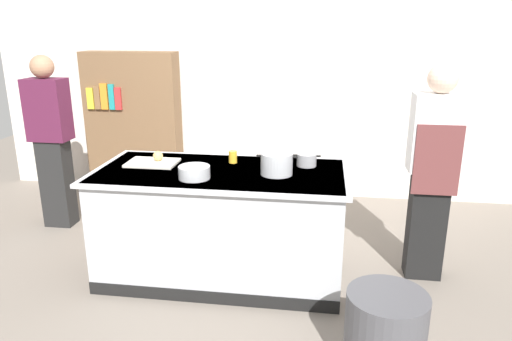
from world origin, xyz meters
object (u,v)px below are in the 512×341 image
object	(u,v)px
sauce_pan	(307,160)
person_chef	(433,169)
trash_bin	(385,335)
person_guest	(51,139)
bookshelf	(134,125)
onion	(158,156)
mixing_bowl	(194,172)
stock_pot	(277,164)
juice_cup	(233,157)

from	to	relation	value
sauce_pan	person_chef	bearing A→B (deg)	-0.50
trash_bin	person_guest	size ratio (longest dim) A/B	0.31
trash_bin	bookshelf	size ratio (longest dim) A/B	0.31
onion	mixing_bowl	distance (m)	0.53
stock_pot	person_guest	xyz separation A→B (m)	(-2.32, 0.80, -0.07)
trash_bin	person_chef	distance (m)	1.47
person_chef	mixing_bowl	bearing A→B (deg)	117.52
onion	person_chef	world-z (taller)	person_chef
mixing_bowl	juice_cup	distance (m)	0.49
trash_bin	person_chef	world-z (taller)	person_chef
person_guest	trash_bin	bearing A→B (deg)	48.54
stock_pot	bookshelf	world-z (taller)	bookshelf
sauce_pan	bookshelf	world-z (taller)	bookshelf
sauce_pan	person_chef	distance (m)	0.98
sauce_pan	person_guest	xyz separation A→B (m)	(-2.53, 0.54, -0.04)
sauce_pan	trash_bin	size ratio (longest dim) A/B	0.42
juice_cup	onion	bearing A→B (deg)	-170.68
person_guest	bookshelf	xyz separation A→B (m)	(0.43, 1.03, -0.06)
sauce_pan	bookshelf	distance (m)	2.63
stock_pot	bookshelf	bearing A→B (deg)	135.85
stock_pot	bookshelf	size ratio (longest dim) A/B	0.18
mixing_bowl	bookshelf	size ratio (longest dim) A/B	0.14
mixing_bowl	trash_bin	bearing A→B (deg)	-31.02
juice_cup	person_guest	size ratio (longest dim) A/B	0.06
stock_pot	mixing_bowl	xyz separation A→B (m)	(-0.59, -0.19, -0.04)
sauce_pan	mixing_bowl	size ratio (longest dim) A/B	0.95
mixing_bowl	trash_bin	distance (m)	1.70
juice_cup	person_guest	world-z (taller)	person_guest
sauce_pan	mixing_bowl	bearing A→B (deg)	-151.27
trash_bin	person_guest	distance (m)	3.60
juice_cup	bookshelf	xyz separation A→B (m)	(-1.50, 1.57, -0.10)
stock_pot	trash_bin	size ratio (longest dim) A/B	0.59
mixing_bowl	trash_bin	world-z (taller)	mixing_bowl
onion	bookshelf	bearing A→B (deg)	118.17
juice_cup	person_chef	world-z (taller)	person_chef
mixing_bowl	juice_cup	xyz separation A→B (m)	(0.20, 0.45, 0.00)
stock_pot	mixing_bowl	size ratio (longest dim) A/B	1.31
juice_cup	trash_bin	distance (m)	1.82
person_guest	bookshelf	world-z (taller)	person_guest
onion	sauce_pan	world-z (taller)	onion
stock_pot	sauce_pan	size ratio (longest dim) A/B	1.38
stock_pot	person_guest	size ratio (longest dim) A/B	0.18
bookshelf	onion	bearing A→B (deg)	-61.83
trash_bin	mixing_bowl	bearing A→B (deg)	148.98
juice_cup	stock_pot	bearing A→B (deg)	-33.96
mixing_bowl	person_guest	bearing A→B (deg)	150.21
sauce_pan	bookshelf	size ratio (longest dim) A/B	0.13
sauce_pan	person_chef	xyz separation A→B (m)	(0.98, -0.01, -0.04)
sauce_pan	onion	bearing A→B (deg)	-175.46
onion	sauce_pan	xyz separation A→B (m)	(1.21, 0.10, -0.01)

